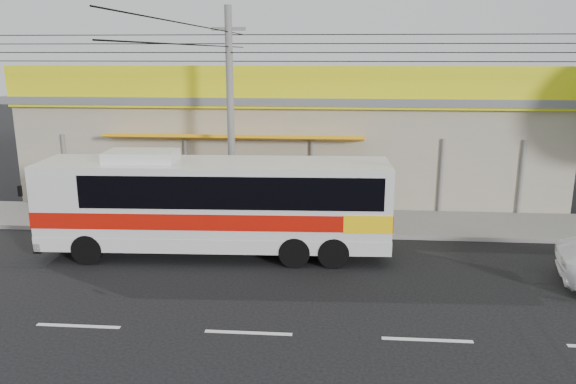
{
  "coord_description": "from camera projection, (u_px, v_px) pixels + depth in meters",
  "views": [
    {
      "loc": [
        1.84,
        -13.97,
        6.2
      ],
      "look_at": [
        0.53,
        2.0,
        2.19
      ],
      "focal_mm": 35.0,
      "sensor_mm": 36.0,
      "label": 1
    }
  ],
  "objects": [
    {
      "name": "storefront_building",
      "position": [
        293.0,
        139.0,
        25.75
      ],
      "size": [
        22.6,
        9.2,
        5.7
      ],
      "color": "gray",
      "rests_on": "ground"
    },
    {
      "name": "utility_pole",
      "position": [
        229.0,
        47.0,
        18.97
      ],
      "size": [
        34.0,
        14.0,
        7.73
      ],
      "color": "slate",
      "rests_on": "ground"
    },
    {
      "name": "sidewalk",
      "position": [
        282.0,
        221.0,
        20.94
      ],
      "size": [
        30.0,
        3.2,
        0.15
      ],
      "primitive_type": "cube",
      "color": "slate",
      "rests_on": "ground"
    },
    {
      "name": "coach_bus",
      "position": [
        221.0,
        200.0,
        17.29
      ],
      "size": [
        10.75,
        2.69,
        3.29
      ],
      "rotation": [
        0.0,
        0.0,
        0.04
      ],
      "color": "silver",
      "rests_on": "ground"
    },
    {
      "name": "ground",
      "position": [
        262.0,
        288.0,
        15.16
      ],
      "size": [
        120.0,
        120.0,
        0.0
      ],
      "primitive_type": "plane",
      "color": "black",
      "rests_on": "ground"
    },
    {
      "name": "lane_markings",
      "position": [
        248.0,
        333.0,
        12.74
      ],
      "size": [
        50.0,
        0.12,
        0.01
      ],
      "primitive_type": null,
      "color": "silver",
      "rests_on": "ground"
    }
  ]
}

